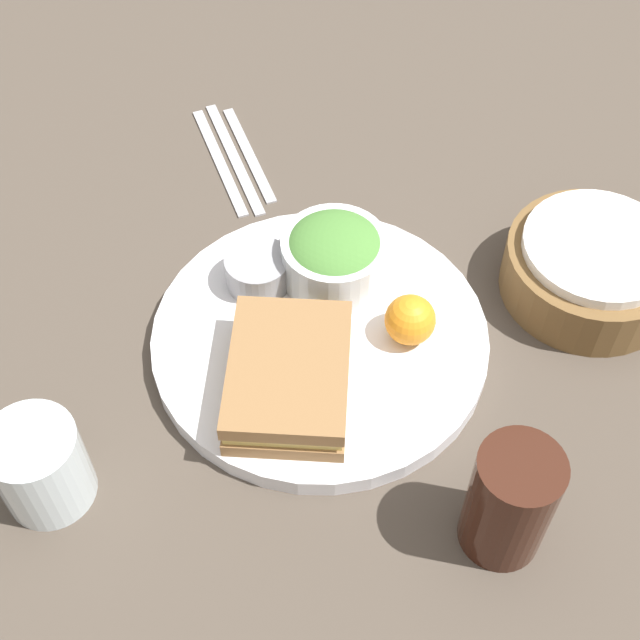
# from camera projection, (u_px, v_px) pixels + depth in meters

# --- Properties ---
(ground_plane) EXTENTS (4.00, 4.00, 0.00)m
(ground_plane) POSITION_uv_depth(u_px,v_px,m) (320.00, 345.00, 0.88)
(ground_plane) COLOR #4C4238
(plate) EXTENTS (0.33, 0.33, 0.02)m
(plate) POSITION_uv_depth(u_px,v_px,m) (320.00, 339.00, 0.87)
(plate) COLOR silver
(plate) RESTS_ON ground_plane
(sandwich) EXTENTS (0.16, 0.13, 0.04)m
(sandwich) POSITION_uv_depth(u_px,v_px,m) (289.00, 376.00, 0.80)
(sandwich) COLOR olive
(sandwich) RESTS_ON plate
(salad_bowl) EXTENTS (0.11, 0.11, 0.06)m
(salad_bowl) POSITION_uv_depth(u_px,v_px,m) (334.00, 254.00, 0.88)
(salad_bowl) COLOR white
(salad_bowl) RESTS_ON plate
(dressing_cup) EXTENTS (0.07, 0.07, 0.03)m
(dressing_cup) POSITION_uv_depth(u_px,v_px,m) (258.00, 270.00, 0.89)
(dressing_cup) COLOR #99999E
(dressing_cup) RESTS_ON plate
(orange_wedge) EXTENTS (0.05, 0.05, 0.05)m
(orange_wedge) POSITION_uv_depth(u_px,v_px,m) (410.00, 320.00, 0.84)
(orange_wedge) COLOR orange
(orange_wedge) RESTS_ON plate
(drink_glass) EXTENTS (0.07, 0.07, 0.12)m
(drink_glass) POSITION_uv_depth(u_px,v_px,m) (510.00, 502.00, 0.71)
(drink_glass) COLOR #38190F
(drink_glass) RESTS_ON ground_plane
(bread_basket) EXTENTS (0.18, 0.18, 0.07)m
(bread_basket) POSITION_uv_depth(u_px,v_px,m) (592.00, 267.00, 0.90)
(bread_basket) COLOR brown
(bread_basket) RESTS_ON ground_plane
(fork) EXTENTS (0.19, 0.06, 0.01)m
(fork) POSITION_uv_depth(u_px,v_px,m) (219.00, 160.00, 1.04)
(fork) COLOR #B2B2B7
(fork) RESTS_ON ground_plane
(knife) EXTENTS (0.20, 0.07, 0.01)m
(knife) POSITION_uv_depth(u_px,v_px,m) (234.00, 157.00, 1.04)
(knife) COLOR #B2B2B7
(knife) RESTS_ON ground_plane
(spoon) EXTENTS (0.17, 0.06, 0.01)m
(spoon) POSITION_uv_depth(u_px,v_px,m) (249.00, 153.00, 1.05)
(spoon) COLOR #B2B2B7
(spoon) RESTS_ON ground_plane
(water_glass) EXTENTS (0.08, 0.08, 0.09)m
(water_glass) POSITION_uv_depth(u_px,v_px,m) (41.00, 466.00, 0.75)
(water_glass) COLOR silver
(water_glass) RESTS_ON ground_plane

